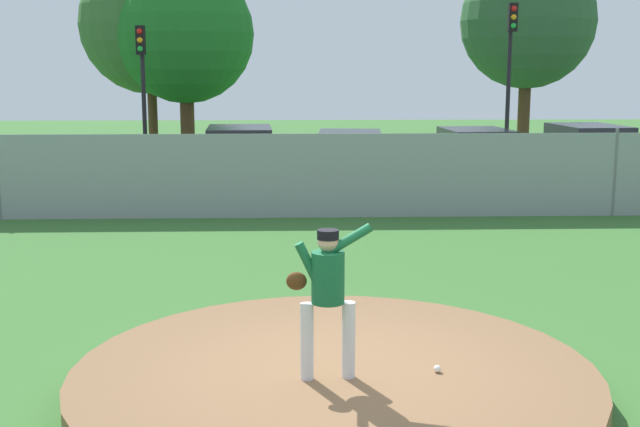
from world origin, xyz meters
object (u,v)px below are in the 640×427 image
Objects in this scene: baseball at (437,369)px; traffic_light_far at (510,58)px; pitcher_youth at (327,287)px; traffic_cone_orange at (85,179)px; parked_car_silver at (475,161)px; parked_car_champagne at (240,160)px; traffic_light_near at (142,73)px; parked_car_white at (587,156)px; parked_car_charcoal at (350,162)px.

traffic_light_far is at bearing 73.22° from baseball.
pitcher_youth reaches higher than traffic_cone_orange.
pitcher_youth is 0.36× the size of parked_car_silver.
parked_car_champagne is 10.14m from traffic_light_far.
parked_car_champagne is 5.84m from traffic_light_near.
parked_car_white reaches higher than traffic_cone_orange.
parked_car_charcoal reaches higher than baseball.
parked_car_white is at bearing 0.71° from traffic_cone_orange.
parked_car_silver is at bearing -23.39° from traffic_light_near.
parked_car_white is (8.12, 15.22, -0.37)m from pitcher_youth.
traffic_light_near is at bearing 165.50° from parked_car_white.
baseball is 20.09m from traffic_light_far.
baseball is at bearing -71.63° from traffic_light_near.
parked_car_charcoal is at bearing 177.33° from parked_car_silver.
parked_car_white reaches higher than baseball.
parked_car_champagne is at bearing -51.78° from traffic_light_near.
parked_car_silver is at bearing -0.19° from parked_car_champagne.
parked_car_champagne is 0.86× the size of traffic_light_far.
traffic_light_far is (8.56, 4.66, 2.81)m from parked_car_champagne.
baseball is at bearing -64.24° from traffic_cone_orange.
parked_car_charcoal is at bearing 85.01° from pitcher_youth.
traffic_light_near is 11.89m from traffic_light_far.
parked_car_white is (3.41, 0.82, 0.03)m from parked_car_silver.
pitcher_youth reaches higher than parked_car_champagne.
parked_car_silver is at bearing 75.84° from baseball.
traffic_light_far is (11.87, 0.46, 0.47)m from traffic_light_near.
parked_car_silver is (3.61, 14.29, 0.47)m from baseball.
parked_car_charcoal is 0.96× the size of traffic_light_near.
parked_car_silver is at bearing -114.31° from traffic_light_far.
pitcher_youth is at bearing -67.94° from traffic_cone_orange.
traffic_cone_orange is at bearing -162.65° from traffic_light_far.
parked_car_white is 0.86× the size of traffic_light_far.
traffic_light_near is 0.86× the size of traffic_light_far.
parked_car_silver is 0.92× the size of traffic_light_near.
parked_car_white is at bearing -14.50° from traffic_light_near.
parked_car_charcoal reaches higher than traffic_cone_orange.
pitcher_youth is 0.33× the size of parked_car_white.
traffic_light_near reaches higher than parked_car_silver.
parked_car_charcoal is (-3.44, 0.16, -0.02)m from parked_car_silver.
traffic_cone_orange is (-7.37, 0.48, -0.51)m from parked_car_charcoal.
traffic_light_near is (-13.16, 3.40, 2.35)m from parked_car_white.
parked_car_champagne is at bearing -151.45° from traffic_light_far.
parked_car_champagne is 9.89m from parked_car_white.
parked_car_champagne is at bearing 96.84° from pitcher_youth.
traffic_cone_orange is (-7.21, 14.93, -0.06)m from baseball.
parked_car_champagne is 1.00× the size of traffic_light_near.
traffic_light_far is (5.56, 4.52, 2.87)m from parked_car_charcoal.
parked_car_charcoal is 7.40m from traffic_cone_orange.
baseball is 16.58m from traffic_cone_orange.
pitcher_youth is at bearing -174.40° from baseball.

